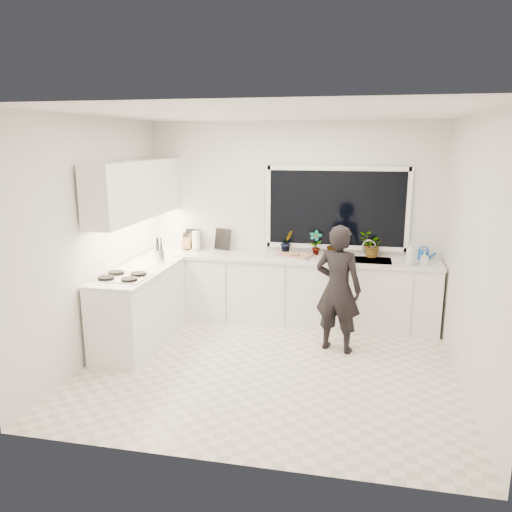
# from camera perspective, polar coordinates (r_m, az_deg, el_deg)

# --- Properties ---
(floor) EXTENTS (4.00, 3.50, 0.02)m
(floor) POSITION_cam_1_polar(r_m,az_deg,el_deg) (5.66, 1.48, -12.55)
(floor) COLOR beige
(floor) RESTS_ON ground
(wall_back) EXTENTS (4.00, 0.02, 2.70)m
(wall_back) POSITION_cam_1_polar(r_m,az_deg,el_deg) (6.93, 4.17, 4.00)
(wall_back) COLOR white
(wall_back) RESTS_ON ground
(wall_left) EXTENTS (0.02, 3.50, 2.70)m
(wall_left) POSITION_cam_1_polar(r_m,az_deg,el_deg) (5.91, -18.01, 1.83)
(wall_left) COLOR white
(wall_left) RESTS_ON ground
(wall_right) EXTENTS (0.02, 3.50, 2.70)m
(wall_right) POSITION_cam_1_polar(r_m,az_deg,el_deg) (5.26, 23.67, 0.05)
(wall_right) COLOR white
(wall_right) RESTS_ON ground
(ceiling) EXTENTS (4.00, 3.50, 0.02)m
(ceiling) POSITION_cam_1_polar(r_m,az_deg,el_deg) (5.11, 1.66, 16.15)
(ceiling) COLOR white
(ceiling) RESTS_ON wall_back
(window) EXTENTS (1.80, 0.02, 1.00)m
(window) POSITION_cam_1_polar(r_m,az_deg,el_deg) (6.81, 9.18, 5.41)
(window) COLOR black
(window) RESTS_ON wall_back
(base_cabinets_back) EXTENTS (3.92, 0.58, 0.88)m
(base_cabinets_back) POSITION_cam_1_polar(r_m,az_deg,el_deg) (6.83, 3.69, -3.96)
(base_cabinets_back) COLOR white
(base_cabinets_back) RESTS_ON floor
(base_cabinets_left) EXTENTS (0.58, 1.60, 0.88)m
(base_cabinets_left) POSITION_cam_1_polar(r_m,az_deg,el_deg) (6.28, -13.14, -5.82)
(base_cabinets_left) COLOR white
(base_cabinets_left) RESTS_ON floor
(countertop_back) EXTENTS (3.94, 0.62, 0.04)m
(countertop_back) POSITION_cam_1_polar(r_m,az_deg,el_deg) (6.70, 3.74, -0.22)
(countertop_back) COLOR silver
(countertop_back) RESTS_ON base_cabinets_back
(countertop_left) EXTENTS (0.62, 1.60, 0.04)m
(countertop_left) POSITION_cam_1_polar(r_m,az_deg,el_deg) (6.15, -13.36, -1.76)
(countertop_left) COLOR silver
(countertop_left) RESTS_ON base_cabinets_left
(upper_cabinets) EXTENTS (0.34, 2.10, 0.70)m
(upper_cabinets) POSITION_cam_1_polar(r_m,az_deg,el_deg) (6.35, -13.46, 7.41)
(upper_cabinets) COLOR white
(upper_cabinets) RESTS_ON wall_left
(sink) EXTENTS (0.58, 0.42, 0.14)m
(sink) POSITION_cam_1_polar(r_m,az_deg,el_deg) (6.66, 12.72, -0.87)
(sink) COLOR silver
(sink) RESTS_ON countertop_back
(faucet) EXTENTS (0.03, 0.03, 0.22)m
(faucet) POSITION_cam_1_polar(r_m,az_deg,el_deg) (6.82, 12.77, 0.83)
(faucet) COLOR silver
(faucet) RESTS_ON countertop_back
(stovetop) EXTENTS (0.56, 0.48, 0.03)m
(stovetop) POSITION_cam_1_polar(r_m,az_deg,el_deg) (5.85, -15.00, -2.26)
(stovetop) COLOR black
(stovetop) RESTS_ON countertop_left
(person) EXTENTS (0.63, 0.50, 1.51)m
(person) POSITION_cam_1_polar(r_m,az_deg,el_deg) (5.88, 9.36, -3.73)
(person) COLOR black
(person) RESTS_ON floor
(pizza_tray) EXTENTS (0.54, 0.46, 0.03)m
(pizza_tray) POSITION_cam_1_polar(r_m,az_deg,el_deg) (6.66, 4.44, 0.00)
(pizza_tray) COLOR #B1B0B5
(pizza_tray) RESTS_ON countertop_back
(pizza) EXTENTS (0.49, 0.41, 0.01)m
(pizza) POSITION_cam_1_polar(r_m,az_deg,el_deg) (6.66, 4.44, 0.14)
(pizza) COLOR #AF1817
(pizza) RESTS_ON pizza_tray
(watering_can) EXTENTS (0.14, 0.14, 0.13)m
(watering_can) POSITION_cam_1_polar(r_m,az_deg,el_deg) (6.84, 18.57, 0.12)
(watering_can) COLOR #124BAE
(watering_can) RESTS_ON countertop_back
(paper_towel_roll) EXTENTS (0.12, 0.12, 0.26)m
(paper_towel_roll) POSITION_cam_1_polar(r_m,az_deg,el_deg) (7.08, -6.86, 1.67)
(paper_towel_roll) COLOR white
(paper_towel_roll) RESTS_ON countertop_back
(knife_block) EXTENTS (0.14, 0.11, 0.22)m
(knife_block) POSITION_cam_1_polar(r_m,az_deg,el_deg) (7.17, -7.83, 1.61)
(knife_block) COLOR olive
(knife_block) RESTS_ON countertop_back
(utensil_crock) EXTENTS (0.16, 0.16, 0.16)m
(utensil_crock) POSITION_cam_1_polar(r_m,az_deg,el_deg) (6.49, -10.96, 0.03)
(utensil_crock) COLOR #B8B7BC
(utensil_crock) RESTS_ON countertop_left
(picture_frame_large) EXTENTS (0.22, 0.06, 0.28)m
(picture_frame_large) POSITION_cam_1_polar(r_m,az_deg,el_deg) (7.24, -7.29, 1.99)
(picture_frame_large) COLOR black
(picture_frame_large) RESTS_ON countertop_back
(picture_frame_small) EXTENTS (0.24, 0.11, 0.30)m
(picture_frame_small) POSITION_cam_1_polar(r_m,az_deg,el_deg) (7.10, -3.84, 1.94)
(picture_frame_small) COLOR black
(picture_frame_small) RESTS_ON countertop_back
(herb_plants) EXTENTS (1.42, 0.34, 0.34)m
(herb_plants) POSITION_cam_1_polar(r_m,az_deg,el_deg) (6.77, 9.78, 1.35)
(herb_plants) COLOR #26662D
(herb_plants) RESTS_ON countertop_back
(soap_bottles) EXTENTS (0.30, 0.15, 0.29)m
(soap_bottles) POSITION_cam_1_polar(r_m,az_deg,el_deg) (6.51, 17.57, 0.18)
(soap_bottles) COLOR #D8BF66
(soap_bottles) RESTS_ON countertop_back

